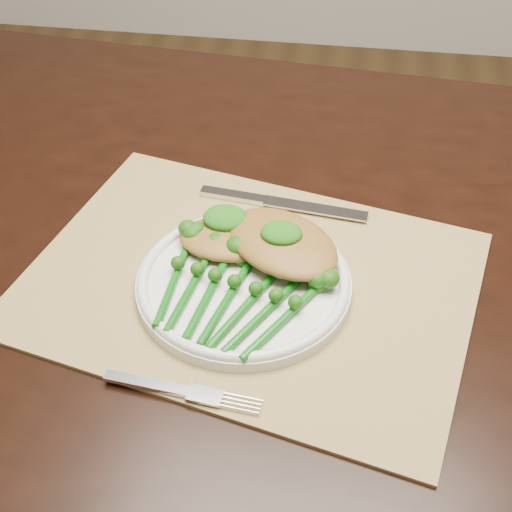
# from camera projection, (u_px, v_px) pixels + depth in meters

# --- Properties ---
(floor) EXTENTS (4.00, 4.00, 0.00)m
(floor) POSITION_uv_depth(u_px,v_px,m) (356.00, 490.00, 1.44)
(floor) COLOR #543A1C
(floor) RESTS_ON ground
(dining_table) EXTENTS (1.67, 1.04, 0.75)m
(dining_table) POSITION_uv_depth(u_px,v_px,m) (306.00, 419.00, 1.12)
(dining_table) COLOR black
(dining_table) RESTS_ON ground
(placemat) EXTENTS (0.57, 0.47, 0.00)m
(placemat) POSITION_uv_depth(u_px,v_px,m) (249.00, 281.00, 0.82)
(placemat) COLOR #9C864F
(placemat) RESTS_ON dining_table
(dinner_plate) EXTENTS (0.24, 0.24, 0.02)m
(dinner_plate) POSITION_uv_depth(u_px,v_px,m) (244.00, 282.00, 0.80)
(dinner_plate) COLOR white
(dinner_plate) RESTS_ON placemat
(knife) EXTENTS (0.22, 0.04, 0.01)m
(knife) POSITION_uv_depth(u_px,v_px,m) (266.00, 201.00, 0.92)
(knife) COLOR silver
(knife) RESTS_ON placemat
(fork) EXTENTS (0.16, 0.03, 0.00)m
(fork) POSITION_uv_depth(u_px,v_px,m) (192.00, 393.00, 0.69)
(fork) COLOR silver
(fork) RESTS_ON placemat
(chicken_fillet_left) EXTENTS (0.12, 0.09, 0.02)m
(chicken_fillet_left) POSITION_uv_depth(u_px,v_px,m) (229.00, 238.00, 0.83)
(chicken_fillet_left) COLOR olive
(chicken_fillet_left) RESTS_ON dinner_plate
(chicken_fillet_right) EXTENTS (0.18, 0.17, 0.03)m
(chicken_fillet_right) POSITION_uv_depth(u_px,v_px,m) (282.00, 243.00, 0.81)
(chicken_fillet_right) COLOR olive
(chicken_fillet_right) RESTS_ON dinner_plate
(pesto_dollop_left) EXTENTS (0.05, 0.05, 0.02)m
(pesto_dollop_left) POSITION_uv_depth(u_px,v_px,m) (226.00, 218.00, 0.83)
(pesto_dollop_left) COLOR #134F0B
(pesto_dollop_left) RESTS_ON chicken_fillet_left
(pesto_dollop_right) EXTENTS (0.05, 0.04, 0.02)m
(pesto_dollop_right) POSITION_uv_depth(u_px,v_px,m) (282.00, 233.00, 0.80)
(pesto_dollop_right) COLOR #134F0B
(pesto_dollop_right) RESTS_ON chicken_fillet_right
(broccolini_bundle) EXTENTS (0.20, 0.21, 0.04)m
(broccolini_bundle) POSITION_uv_depth(u_px,v_px,m) (227.00, 300.00, 0.76)
(broccolini_bundle) COLOR #0B550D
(broccolini_bundle) RESTS_ON dinner_plate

